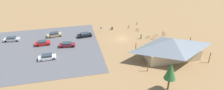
% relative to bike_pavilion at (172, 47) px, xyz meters
% --- Properties ---
extents(ground, '(160.00, 160.00, 0.00)m').
position_rel_bike_pavilion_xyz_m(ground, '(9.52, -13.79, -3.22)').
color(ground, '#937047').
rests_on(ground, ground).
extents(parking_lot_asphalt, '(35.52, 30.30, 0.05)m').
position_rel_bike_pavilion_xyz_m(parking_lot_asphalt, '(34.97, -12.07, -3.20)').
color(parking_lot_asphalt, '#56565B').
rests_on(parking_lot_asphalt, ground).
extents(bike_pavilion, '(16.85, 9.38, 5.60)m').
position_rel_bike_pavilion_xyz_m(bike_pavilion, '(0.00, 0.00, 0.00)').
color(bike_pavilion, '#C6B28E').
rests_on(bike_pavilion, ground).
extents(trash_bin, '(0.60, 0.60, 0.90)m').
position_rel_bike_pavilion_xyz_m(trash_bin, '(10.83, -21.50, -2.77)').
color(trash_bin, brown).
rests_on(trash_bin, ground).
extents(lot_sign, '(0.56, 0.08, 2.20)m').
position_rel_bike_pavilion_xyz_m(lot_sign, '(15.08, -19.31, -1.81)').
color(lot_sign, '#99999E').
rests_on(lot_sign, ground).
extents(pine_west, '(2.40, 2.40, 6.40)m').
position_rel_bike_pavilion_xyz_m(pine_west, '(6.50, 11.52, 1.32)').
color(pine_west, brown).
rests_on(pine_west, ground).
extents(bicycle_orange_front_row, '(1.68, 0.72, 0.83)m').
position_rel_bike_pavilion_xyz_m(bicycle_orange_front_row, '(0.15, -10.84, -2.85)').
color(bicycle_orange_front_row, black).
rests_on(bicycle_orange_front_row, ground).
extents(bicycle_yellow_by_bin, '(1.69, 0.57, 0.92)m').
position_rel_bike_pavilion_xyz_m(bicycle_yellow_by_bin, '(-4.28, -12.78, -2.83)').
color(bicycle_yellow_by_bin, black).
rests_on(bicycle_yellow_by_bin, ground).
extents(bicycle_red_mid_cluster, '(0.65, 1.60, 0.82)m').
position_rel_bike_pavilion_xyz_m(bicycle_red_mid_cluster, '(2.71, -18.40, -2.86)').
color(bicycle_red_mid_cluster, black).
rests_on(bicycle_red_mid_cluster, ground).
extents(bicycle_teal_near_porch, '(0.82, 1.50, 0.79)m').
position_rel_bike_pavilion_xyz_m(bicycle_teal_near_porch, '(1.05, -23.98, -2.87)').
color(bicycle_teal_near_porch, black).
rests_on(bicycle_teal_near_porch, ground).
extents(bicycle_green_yard_right, '(1.61, 0.75, 0.83)m').
position_rel_bike_pavilion_xyz_m(bicycle_green_yard_right, '(-2.67, -9.82, -2.87)').
color(bicycle_green_yard_right, black).
rests_on(bicycle_green_yard_right, ground).
extents(bicycle_white_yard_front, '(1.67, 0.48, 0.79)m').
position_rel_bike_pavilion_xyz_m(bicycle_white_yard_front, '(-1.42, -12.96, -2.88)').
color(bicycle_white_yard_front, black).
rests_on(bicycle_white_yard_front, ground).
extents(bicycle_black_near_sign, '(0.51, 1.72, 0.76)m').
position_rel_bike_pavilion_xyz_m(bicycle_black_near_sign, '(4.77, -21.76, -2.86)').
color(bicycle_black_near_sign, black).
rests_on(bicycle_black_near_sign, ground).
extents(bicycle_blue_yard_left, '(1.56, 0.68, 0.80)m').
position_rel_bike_pavilion_xyz_m(bicycle_blue_yard_left, '(1.45, -12.29, -2.86)').
color(bicycle_blue_yard_left, black).
rests_on(bicycle_blue_yard_left, ground).
extents(bicycle_purple_lone_east, '(0.56, 1.66, 0.84)m').
position_rel_bike_pavilion_xyz_m(bicycle_purple_lone_east, '(-4.79, -14.38, -2.85)').
color(bicycle_purple_lone_east, black).
rests_on(bicycle_purple_lone_east, ground).
extents(car_white_back_corner, '(4.52, 1.98, 1.40)m').
position_rel_bike_pavilion_xyz_m(car_white_back_corner, '(31.58, -6.36, -2.48)').
color(car_white_back_corner, white).
rests_on(car_white_back_corner, parking_lot_asphalt).
extents(car_red_mid_lot, '(4.31, 2.05, 1.33)m').
position_rel_bike_pavilion_xyz_m(car_red_mid_lot, '(33.28, -14.92, -2.50)').
color(car_red_mid_lot, red).
rests_on(car_red_mid_lot, parking_lot_asphalt).
extents(car_tan_by_curb, '(4.75, 2.40, 1.41)m').
position_rel_bike_pavilion_xyz_m(car_tan_by_curb, '(29.99, -20.07, -2.48)').
color(car_tan_by_curb, tan).
rests_on(car_tan_by_curb, parking_lot_asphalt).
extents(car_silver_far_end, '(4.70, 2.10, 1.29)m').
position_rel_bike_pavilion_xyz_m(car_silver_far_end, '(42.62, -19.72, -2.52)').
color(car_silver_far_end, '#BCBCC1').
rests_on(car_silver_far_end, parking_lot_asphalt).
extents(car_maroon_near_entry, '(4.59, 2.17, 1.34)m').
position_rel_bike_pavilion_xyz_m(car_maroon_near_entry, '(26.31, -12.20, -2.50)').
color(car_maroon_near_entry, maroon).
rests_on(car_maroon_near_entry, parking_lot_asphalt).
extents(car_black_inner_stall, '(4.59, 2.18, 1.33)m').
position_rel_bike_pavilion_xyz_m(car_black_inner_stall, '(20.65, -17.69, -2.51)').
color(car_black_inner_stall, black).
rests_on(car_black_inner_stall, parking_lot_asphalt).
extents(visitor_at_bikes, '(0.39, 0.36, 1.80)m').
position_rel_bike_pavilion_xyz_m(visitor_at_bikes, '(7.74, -4.02, -2.28)').
color(visitor_at_bikes, '#2D3347').
rests_on(visitor_at_bikes, ground).
extents(visitor_crossing_yard, '(0.37, 0.40, 1.76)m').
position_rel_bike_pavilion_xyz_m(visitor_crossing_yard, '(3.70, -12.39, -2.30)').
color(visitor_crossing_yard, '#2D3347').
rests_on(visitor_crossing_yard, ground).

